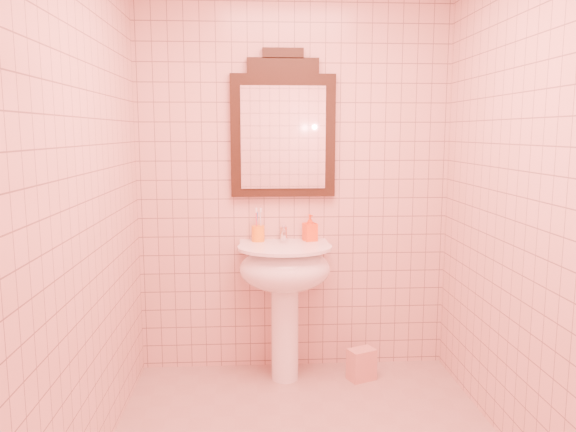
{
  "coord_description": "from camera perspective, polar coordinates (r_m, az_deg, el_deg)",
  "views": [
    {
      "loc": [
        -0.26,
        -2.5,
        1.55
      ],
      "look_at": [
        -0.07,
        0.55,
        1.1
      ],
      "focal_mm": 35.0,
      "sensor_mm": 36.0,
      "label": 1
    }
  ],
  "objects": [
    {
      "name": "mirror",
      "position": [
        3.57,
        -0.51,
        8.81
      ],
      "size": [
        0.66,
        0.06,
        0.92
      ],
      "color": "black",
      "rests_on": "back_wall"
    },
    {
      "name": "back_wall",
      "position": [
        3.62,
        0.64,
        3.71
      ],
      "size": [
        2.0,
        0.02,
        2.5
      ],
      "primitive_type": "cube",
      "color": "#E4AA9F",
      "rests_on": "floor"
    },
    {
      "name": "toothbrush_cup",
      "position": [
        3.57,
        -3.06,
        -1.78
      ],
      "size": [
        0.08,
        0.08,
        0.19
      ],
      "rotation": [
        0.0,
        0.0,
        0.04
      ],
      "color": "orange",
      "rests_on": "pedestal_sink"
    },
    {
      "name": "soap_dispenser",
      "position": [
        3.58,
        2.25,
        -1.21
      ],
      "size": [
        0.1,
        0.1,
        0.17
      ],
      "primitive_type": "imported",
      "rotation": [
        0.0,
        0.0,
        0.32
      ],
      "color": "#F64814",
      "rests_on": "pedestal_sink"
    },
    {
      "name": "pedestal_sink",
      "position": [
        3.49,
        -0.32,
        -6.29
      ],
      "size": [
        0.58,
        0.58,
        0.86
      ],
      "color": "white",
      "rests_on": "floor"
    },
    {
      "name": "faucet",
      "position": [
        3.56,
        -0.44,
        -1.71
      ],
      "size": [
        0.04,
        0.16,
        0.11
      ],
      "color": "white",
      "rests_on": "pedestal_sink"
    },
    {
      "name": "towel",
      "position": [
        3.7,
        7.48,
        -14.71
      ],
      "size": [
        0.19,
        0.16,
        0.2
      ],
      "primitive_type": "cube",
      "rotation": [
        0.0,
        0.0,
        0.41
      ],
      "color": "tan",
      "rests_on": "floor"
    }
  ]
}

